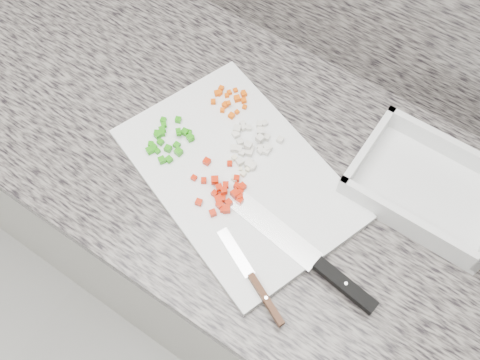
{
  "coord_description": "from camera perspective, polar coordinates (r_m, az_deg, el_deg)",
  "views": [
    {
      "loc": [
        0.33,
        0.99,
        1.79
      ],
      "look_at": [
        0.07,
        1.37,
        0.93
      ],
      "focal_mm": 40.0,
      "sensor_mm": 36.0,
      "label": 1
    }
  ],
  "objects": [
    {
      "name": "tray",
      "position": [
        1.04,
        19.42,
        -0.84
      ],
      "size": [
        0.28,
        0.2,
        0.06
      ],
      "rotation": [
        0.0,
        0.0,
        -0.01
      ],
      "color": "silver",
      "rests_on": "countertop"
    },
    {
      "name": "carrot_pile",
      "position": [
        1.09,
        -1.06,
        8.61
      ],
      "size": [
        0.08,
        0.07,
        0.01
      ],
      "color": "#DC5004",
      "rests_on": "cutting_board"
    },
    {
      "name": "paring_knife",
      "position": [
        0.91,
        1.92,
        -11.34
      ],
      "size": [
        0.18,
        0.1,
        0.02
      ],
      "rotation": [
        0.0,
        0.0,
        -0.44
      ],
      "color": "silver",
      "rests_on": "cutting_board"
    },
    {
      "name": "countertop",
      "position": [
        1.07,
        -1.1,
        3.31
      ],
      "size": [
        3.96,
        0.64,
        0.04
      ],
      "primitive_type": "cube",
      "color": "#66615A",
      "rests_on": "cabinet"
    },
    {
      "name": "onion_pile",
      "position": [
        1.02,
        1.25,
        3.76
      ],
      "size": [
        0.1,
        0.12,
        0.02
      ],
      "color": "beige",
      "rests_on": "cutting_board"
    },
    {
      "name": "green_pepper_pile",
      "position": [
        1.04,
        -7.63,
        4.21
      ],
      "size": [
        0.08,
        0.11,
        0.02
      ],
      "color": "#1E820B",
      "rests_on": "cutting_board"
    },
    {
      "name": "garlic_pile",
      "position": [
        1.0,
        -0.26,
        1.04
      ],
      "size": [
        0.05,
        0.05,
        0.01
      ],
      "color": "beige",
      "rests_on": "cutting_board"
    },
    {
      "name": "chef_knife",
      "position": [
        0.93,
        8.52,
        -9.0
      ],
      "size": [
        0.31,
        0.07,
        0.02
      ],
      "rotation": [
        0.0,
        0.0,
        -0.14
      ],
      "color": "silver",
      "rests_on": "cutting_board"
    },
    {
      "name": "cabinet",
      "position": [
        1.47,
        -0.8,
        -5.84
      ],
      "size": [
        3.92,
        0.62,
        0.86
      ],
      "primitive_type": "cube",
      "color": "silver",
      "rests_on": "ground"
    },
    {
      "name": "cutting_board",
      "position": [
        1.01,
        -0.3,
        0.66
      ],
      "size": [
        0.52,
        0.43,
        0.01
      ],
      "primitive_type": "cube",
      "rotation": [
        0.0,
        0.0,
        -0.35
      ],
      "color": "silver",
      "rests_on": "countertop"
    },
    {
      "name": "red_pepper_pile",
      "position": [
        0.97,
        -1.73,
        -1.3
      ],
      "size": [
        0.11,
        0.12,
        0.02
      ],
      "color": "#B41802",
      "rests_on": "cutting_board"
    }
  ]
}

